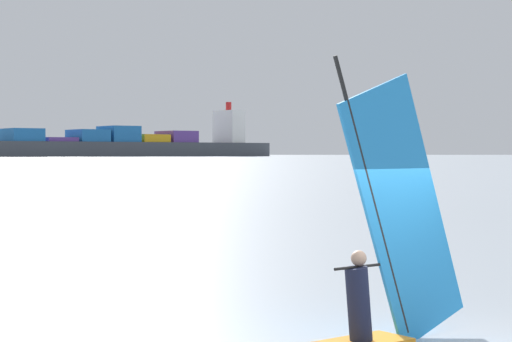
# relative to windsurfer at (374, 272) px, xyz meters

# --- Properties ---
(windsurfer) EXTENTS (3.64, 1.29, 4.17)m
(windsurfer) POSITION_rel_windsurfer_xyz_m (0.00, 0.00, 0.00)
(windsurfer) COLOR orange
(windsurfer) RESTS_ON ground_plane
(cargo_ship) EXTENTS (212.71, 75.66, 38.34)m
(cargo_ship) POSITION_rel_windsurfer_xyz_m (147.28, 564.19, 7.05)
(cargo_ship) COLOR #3F444C
(cargo_ship) RESTS_ON ground_plane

